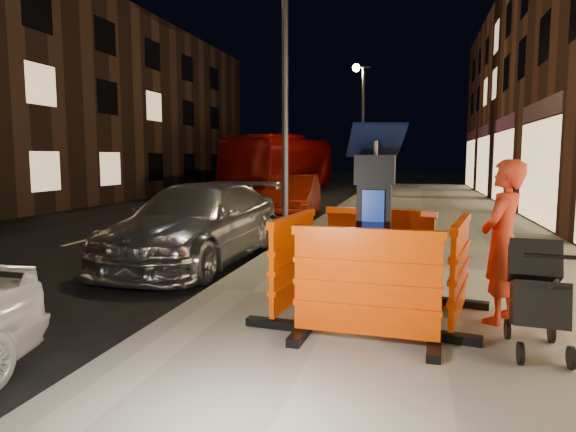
% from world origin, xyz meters
% --- Properties ---
extents(ground_plane, '(120.00, 120.00, 0.00)m').
position_xyz_m(ground_plane, '(0.00, 0.00, 0.00)').
color(ground_plane, black).
rests_on(ground_plane, ground).
extents(sidewalk, '(6.00, 60.00, 0.15)m').
position_xyz_m(sidewalk, '(3.00, 0.00, 0.07)').
color(sidewalk, gray).
rests_on(sidewalk, ground).
extents(kerb, '(0.30, 60.00, 0.15)m').
position_xyz_m(kerb, '(0.00, 0.00, 0.07)').
color(kerb, slate).
rests_on(kerb, ground).
extents(parking_kiosk, '(0.75, 0.75, 2.10)m').
position_xyz_m(parking_kiosk, '(2.24, -0.72, 1.20)').
color(parking_kiosk, black).
rests_on(parking_kiosk, sidewalk).
extents(barrier_front, '(1.53, 0.70, 1.17)m').
position_xyz_m(barrier_front, '(2.24, -1.67, 0.73)').
color(barrier_front, '#F34400').
rests_on(barrier_front, sidewalk).
extents(barrier_back, '(1.59, 0.90, 1.17)m').
position_xyz_m(barrier_back, '(2.24, 0.23, 0.73)').
color(barrier_back, '#F34400').
rests_on(barrier_back, sidewalk).
extents(barrier_kerbside, '(0.77, 1.56, 1.17)m').
position_xyz_m(barrier_kerbside, '(1.29, -0.72, 0.73)').
color(barrier_kerbside, '#F34400').
rests_on(barrier_kerbside, sidewalk).
extents(barrier_bldgside, '(0.87, 1.59, 1.17)m').
position_xyz_m(barrier_bldgside, '(3.19, -0.72, 0.73)').
color(barrier_bldgside, '#F34400').
rests_on(barrier_bldgside, sidewalk).
extents(car_silver, '(2.31, 5.21, 1.49)m').
position_xyz_m(car_silver, '(-1.32, 2.37, 0.00)').
color(car_silver, '#AFAFB4').
rests_on(car_silver, ground).
extents(car_red, '(1.87, 4.40, 1.41)m').
position_xyz_m(car_red, '(-1.18, 9.63, 0.00)').
color(car_red, maroon).
rests_on(car_red, ground).
extents(bus_doubledecker, '(3.80, 11.68, 3.20)m').
position_xyz_m(bus_doubledecker, '(-4.59, 21.84, 0.00)').
color(bus_doubledecker, '#860603').
rests_on(bus_doubledecker, ground).
extents(man, '(0.69, 0.79, 1.83)m').
position_xyz_m(man, '(3.65, -0.56, 1.07)').
color(man, '#B72F18').
rests_on(man, sidewalk).
extents(stroller, '(0.63, 0.89, 1.03)m').
position_xyz_m(stroller, '(3.85, -1.46, 0.67)').
color(stroller, black).
rests_on(stroller, sidewalk).
extents(street_lamp_mid, '(0.12, 0.12, 6.00)m').
position_xyz_m(street_lamp_mid, '(0.25, 3.00, 3.15)').
color(street_lamp_mid, '#3F3F44').
rests_on(street_lamp_mid, sidewalk).
extents(street_lamp_far, '(0.12, 0.12, 6.00)m').
position_xyz_m(street_lamp_far, '(0.25, 18.00, 3.15)').
color(street_lamp_far, '#3F3F44').
rests_on(street_lamp_far, sidewalk).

